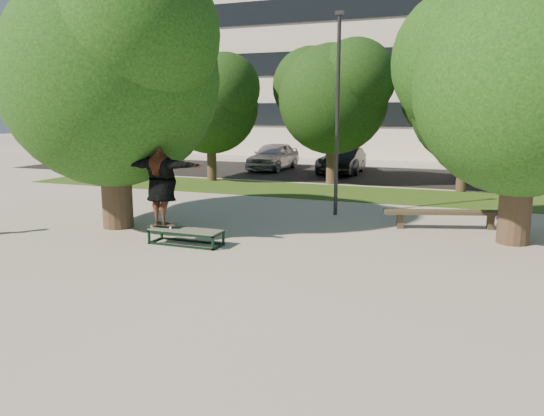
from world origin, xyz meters
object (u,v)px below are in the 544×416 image
at_px(tree_right, 522,73).
at_px(grind_box, 186,237).
at_px(car_silver_b, 488,164).
at_px(lamppost, 337,113).
at_px(car_grey, 341,160).
at_px(car_silver_a, 273,156).
at_px(car_dark, 345,161).
at_px(bench, 446,214).
at_px(tree_left, 110,65).

bearing_deg(tree_right, grind_box, -156.93).
distance_m(grind_box, car_silver_b, 17.95).
bearing_deg(lamppost, car_silver_b, 68.51).
bearing_deg(car_grey, grind_box, -94.34).
bearing_deg(car_silver_a, car_grey, 0.94).
xyz_separation_m(tree_right, car_silver_a, (-11.46, 13.42, -3.33)).
height_order(car_silver_a, car_dark, car_silver_a).
relative_size(grind_box, car_silver_b, 0.37).
distance_m(car_dark, car_grey, 0.71).
bearing_deg(tree_right, car_dark, 119.59).
relative_size(tree_right, car_silver_b, 1.33).
distance_m(car_dark, car_silver_b, 6.90).
bearing_deg(car_silver_b, car_dark, -167.42).
xyz_separation_m(lamppost, car_silver_a, (-6.55, 11.50, -2.39)).
xyz_separation_m(tree_right, bench, (-1.57, 1.00, -3.66)).
bearing_deg(lamppost, tree_left, -143.58).
relative_size(tree_left, tree_right, 1.09).
relative_size(car_dark, car_grey, 0.88).
relative_size(lamppost, bench, 1.84).
xyz_separation_m(grind_box, car_silver_b, (6.95, 16.54, 0.52)).
bearing_deg(grind_box, car_grey, 90.96).
height_order(bench, car_silver_a, car_silver_a).
relative_size(grind_box, bench, 0.54).
bearing_deg(tree_left, car_grey, 80.44).
xyz_separation_m(tree_left, tree_right, (10.21, 1.99, -0.33)).
xyz_separation_m(lamppost, car_dark, (-2.35, 10.88, -2.48)).
height_order(tree_left, tree_right, tree_left).
bearing_deg(grind_box, car_silver_b, 67.21).
distance_m(tree_right, car_grey, 15.81).
bearing_deg(lamppost, car_dark, 102.18).
height_order(grind_box, bench, bench).
xyz_separation_m(bench, car_silver_b, (1.18, 12.41, 0.28)).
height_order(tree_left, lamppost, tree_left).
bearing_deg(tree_left, car_dark, 78.74).
distance_m(car_silver_a, car_dark, 4.24).
height_order(lamppost, car_grey, lamppost).
distance_m(tree_right, car_silver_b, 13.84).
height_order(car_grey, car_silver_b, car_silver_b).
bearing_deg(car_dark, bench, -64.56).
bearing_deg(car_dark, tree_right, -60.74).
distance_m(bench, car_silver_b, 12.47).
relative_size(car_dark, car_silver_b, 0.83).
bearing_deg(bench, car_grey, 98.17).
distance_m(tree_left, car_grey, 16.07).
xyz_separation_m(lamppost, bench, (3.34, -0.91, -2.72)).
height_order(lamppost, bench, lamppost).
distance_m(tree_left, bench, 9.97).
bearing_deg(bench, grind_box, -162.18).
distance_m(tree_left, car_silver_a, 15.88).
relative_size(lamppost, car_dark, 1.50).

